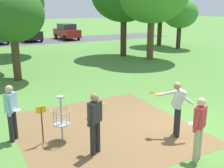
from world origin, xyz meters
The scene contains 16 objects.
ground_plane centered at (0.00, 0.00, 0.00)m, with size 160.00×160.00×0.00m, color #518438.
dirt_tee_pad centered at (-2.16, 1.06, 0.00)m, with size 5.40×5.54×0.01m, color brown.
disc_golf_basket centered at (-3.71, 0.93, 0.75)m, with size 0.98×0.58×1.39m.
player_foreground_watching centered at (-3.09, -0.22, 0.97)m, with size 0.49×0.45×1.71m.
player_throwing centered at (-0.44, -0.42, 0.99)m, with size 0.86×0.91×1.71m.
player_waiting_left centered at (-0.92, -1.78, 0.97)m, with size 0.49×0.45×1.71m.
player_waiting_right centered at (-4.92, 1.61, 0.97)m, with size 0.45×0.47×1.71m.
frisbee_mid_grass centered at (-1.13, 3.23, 0.01)m, with size 0.22×0.22×0.02m, color orange.
frisbee_far_left centered at (1.52, 3.49, 0.01)m, with size 0.20×0.20×0.02m, color red.
tree_near_left centered at (-2.27, 16.76, 4.16)m, with size 5.07×5.07×6.33m.
tree_mid_left centered at (11.99, 13.69, 3.22)m, with size 3.20×3.20×4.61m.
tree_far_left centered at (-3.51, 8.82, 3.42)m, with size 3.30×3.30×4.85m.
tree_far_center centered at (11.64, 16.15, 4.08)m, with size 4.19×4.19×5.88m.
parking_lot_strip centered at (0.00, 25.37, 0.00)m, with size 36.00×6.00×0.01m, color #4C4C51.
parked_car_center_right centered at (1.00, 26.15, 0.92)m, with size 2.09×4.26×1.84m.
parked_car_rightmost centered at (5.27, 25.85, 0.92)m, with size 2.24×4.34×1.84m.
Camera 1 is at (-5.91, -6.42, 3.87)m, focal length 44.54 mm.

